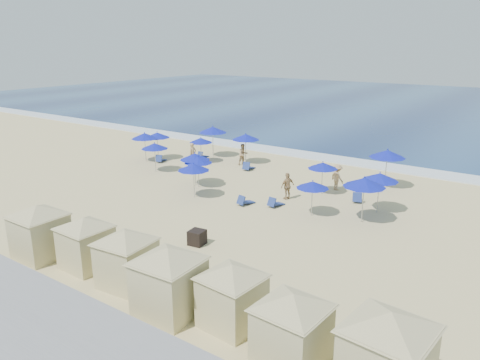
# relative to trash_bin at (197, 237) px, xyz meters

# --- Properties ---
(ground) EXTENTS (160.00, 160.00, 0.00)m
(ground) POSITION_rel_trash_bin_xyz_m (-2.17, 4.56, -0.36)
(ground) COLOR #D7C588
(ground) RESTS_ON ground
(ocean) EXTENTS (160.00, 80.00, 0.06)m
(ocean) POSITION_rel_trash_bin_xyz_m (-2.17, 59.56, -0.33)
(ocean) COLOR navy
(ocean) RESTS_ON ground
(surf_line) EXTENTS (160.00, 2.50, 0.08)m
(surf_line) POSITION_rel_trash_bin_xyz_m (-2.17, 20.06, -0.32)
(surf_line) COLOR white
(surf_line) RESTS_ON ground
(trash_bin) EXTENTS (0.82, 0.82, 0.73)m
(trash_bin) POSITION_rel_trash_bin_xyz_m (0.00, 0.00, 0.00)
(trash_bin) COLOR black
(trash_bin) RESTS_ON ground
(cabana_0) EXTENTS (4.43, 4.43, 2.78)m
(cabana_0) POSITION_rel_trash_bin_xyz_m (-4.98, -5.18, 1.23)
(cabana_0) COLOR #CBC08B
(cabana_0) RESTS_ON ground
(cabana_1) EXTENTS (4.08, 4.08, 2.56)m
(cabana_1) POSITION_rel_trash_bin_xyz_m (-2.40, -4.62, 1.10)
(cabana_1) COLOR #CBC08B
(cabana_1) RESTS_ON ground
(cabana_2) EXTENTS (4.17, 4.17, 2.63)m
(cabana_2) POSITION_rel_trash_bin_xyz_m (0.28, -4.69, 1.14)
(cabana_2) COLOR #CBC08B
(cabana_2) RESTS_ON ground
(cabana_3) EXTENTS (4.55, 4.55, 2.86)m
(cabana_3) POSITION_rel_trash_bin_xyz_m (3.12, -5.21, 1.27)
(cabana_3) COLOR #CBC08B
(cabana_3) RESTS_ON ground
(cabana_4) EXTENTS (4.06, 4.06, 2.55)m
(cabana_4) POSITION_rel_trash_bin_xyz_m (5.44, -4.52, 1.10)
(cabana_4) COLOR #CBC08B
(cabana_4) RESTS_ON ground
(cabana_5) EXTENTS (4.18, 4.18, 2.63)m
(cabana_5) POSITION_rel_trash_bin_xyz_m (8.12, -5.10, 1.14)
(cabana_5) COLOR #CBC08B
(cabana_5) RESTS_ON ground
(cabana_6) EXTENTS (4.64, 4.64, 2.92)m
(cabana_6) POSITION_rel_trash_bin_xyz_m (10.93, -4.82, 1.31)
(cabana_6) COLOR #CBC08B
(cabana_6) RESTS_ON ground
(umbrella_0) EXTENTS (2.11, 2.11, 2.40)m
(umbrella_0) POSITION_rel_trash_bin_xyz_m (-14.10, 11.52, 1.72)
(umbrella_0) COLOR #A5A8AD
(umbrella_0) RESTS_ON ground
(umbrella_1) EXTENTS (2.20, 2.20, 2.50)m
(umbrella_1) POSITION_rel_trash_bin_xyz_m (-14.36, 10.35, 1.81)
(umbrella_1) COLOR #A5A8AD
(umbrella_1) RESTS_ON ground
(umbrella_2) EXTENTS (1.90, 1.90, 2.16)m
(umbrella_2) POSITION_rel_trash_bin_xyz_m (-10.37, 12.76, 1.51)
(umbrella_2) COLOR #A5A8AD
(umbrella_2) RESTS_ON ground
(umbrella_3) EXTENTS (2.03, 2.03, 2.31)m
(umbrella_3) POSITION_rel_trash_bin_xyz_m (-11.42, 8.55, 1.64)
(umbrella_3) COLOR #A5A8AD
(umbrella_3) RESTS_ON ground
(umbrella_4) EXTENTS (2.23, 2.23, 2.54)m
(umbrella_4) POSITION_rel_trash_bin_xyz_m (-7.21, 14.65, 1.84)
(umbrella_4) COLOR #A5A8AD
(umbrella_4) RESTS_ON ground
(umbrella_5) EXTENTS (2.06, 2.06, 2.35)m
(umbrella_5) POSITION_rel_trash_bin_xyz_m (-6.57, 7.58, 1.67)
(umbrella_5) COLOR #A5A8AD
(umbrella_5) RESTS_ON ground
(umbrella_6) EXTENTS (2.02, 2.02, 2.30)m
(umbrella_6) POSITION_rel_trash_bin_xyz_m (-4.91, 5.50, 1.63)
(umbrella_6) COLOR #A5A8AD
(umbrella_6) RESTS_ON ground
(umbrella_7) EXTENTS (1.94, 1.94, 2.20)m
(umbrella_7) POSITION_rel_trash_bin_xyz_m (1.44, 10.88, 1.55)
(umbrella_7) COLOR #A5A8AD
(umbrella_7) RESTS_ON ground
(umbrella_8) EXTENTS (1.86, 1.86, 2.12)m
(umbrella_8) POSITION_rel_trash_bin_xyz_m (2.74, 6.87, 1.48)
(umbrella_8) COLOR #A5A8AD
(umbrella_8) RESTS_ON ground
(umbrella_9) EXTENTS (2.41, 2.41, 2.74)m
(umbrella_9) POSITION_rel_trash_bin_xyz_m (4.38, 14.59, 2.01)
(umbrella_9) COLOR #A5A8AD
(umbrella_9) RESTS_ON ground
(umbrella_10) EXTENTS (2.14, 2.14, 2.44)m
(umbrella_10) POSITION_rel_trash_bin_xyz_m (5.61, 9.67, 1.75)
(umbrella_10) COLOR #A5A8AD
(umbrella_10) RESTS_ON ground
(umbrella_11) EXTENTS (2.31, 2.31, 2.63)m
(umbrella_11) POSITION_rel_trash_bin_xyz_m (5.48, 7.56, 1.92)
(umbrella_11) COLOR #A5A8AD
(umbrella_11) RESTS_ON ground
(umbrella_12) EXTENTS (2.40, 2.40, 2.73)m
(umbrella_12) POSITION_rel_trash_bin_xyz_m (-10.86, 14.95, 2.00)
(umbrella_12) COLOR #A5A8AD
(umbrella_12) RESTS_ON ground
(umbrella_13) EXTENTS (1.93, 1.93, 2.20)m
(umbrella_13) POSITION_rel_trash_bin_xyz_m (-6.11, 7.38, 1.54)
(umbrella_13) COLOR #A5A8AD
(umbrella_13) RESTS_ON ground
(beach_chair_0) EXTENTS (0.95, 1.34, 0.68)m
(beach_chair_0) POSITION_rel_trash_bin_xyz_m (-13.24, 10.91, -0.13)
(beach_chair_0) COLOR navy
(beach_chair_0) RESTS_ON ground
(beach_chair_1) EXTENTS (0.50, 1.11, 0.61)m
(beach_chair_1) POSITION_rel_trash_bin_xyz_m (-11.33, 14.04, -0.15)
(beach_chair_1) COLOR navy
(beach_chair_1) RESTS_ON ground
(beach_chair_2) EXTENTS (0.73, 1.35, 0.71)m
(beach_chair_2) POSITION_rel_trash_bin_xyz_m (-5.85, 13.02, -0.12)
(beach_chair_2) COLOR navy
(beach_chair_2) RESTS_ON ground
(beach_chair_3) EXTENTS (0.73, 1.26, 0.65)m
(beach_chair_3) POSITION_rel_trash_bin_xyz_m (-1.43, 6.16, -0.14)
(beach_chair_3) COLOR navy
(beach_chair_3) RESTS_ON ground
(beach_chair_4) EXTENTS (0.68, 1.23, 0.64)m
(beach_chair_4) POSITION_rel_trash_bin_xyz_m (0.25, 6.95, -0.14)
(beach_chair_4) COLOR navy
(beach_chair_4) RESTS_ON ground
(beach_chair_5) EXTENTS (0.97, 1.37, 0.69)m
(beach_chair_5) POSITION_rel_trash_bin_xyz_m (3.97, 10.69, -0.12)
(beach_chair_5) COLOR navy
(beach_chair_5) RESTS_ON ground
(beachgoer_0) EXTENTS (0.52, 0.71, 1.81)m
(beachgoer_0) POSITION_rel_trash_bin_xyz_m (-10.39, 11.73, 0.54)
(beachgoer_0) COLOR tan
(beachgoer_0) RESTS_ON ground
(beachgoer_1) EXTENTS (0.95, 1.04, 1.73)m
(beachgoer_1) POSITION_rel_trash_bin_xyz_m (-7.08, 14.11, 0.50)
(beachgoer_1) COLOR tan
(beachgoer_1) RESTS_ON ground
(beachgoer_2) EXTENTS (0.76, 1.10, 1.73)m
(beachgoer_2) POSITION_rel_trash_bin_xyz_m (0.16, 8.61, 0.50)
(beachgoer_2) COLOR tan
(beachgoer_2) RESTS_ON ground
(beachgoer_3) EXTENTS (1.31, 1.11, 1.76)m
(beachgoer_3) POSITION_rel_trash_bin_xyz_m (1.90, 12.26, 0.51)
(beachgoer_3) COLOR tan
(beachgoer_3) RESTS_ON ground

